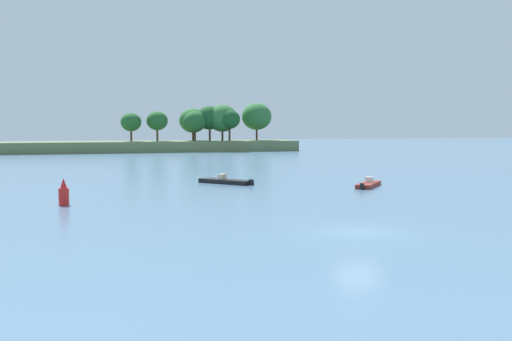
% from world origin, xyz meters
% --- Properties ---
extents(ground_plane, '(400.00, 400.00, 0.00)m').
position_xyz_m(ground_plane, '(0.00, 0.00, 0.00)').
color(ground_plane, slate).
extents(treeline_island, '(61.43, 11.58, 10.51)m').
position_xyz_m(treeline_island, '(7.97, 99.48, 3.64)').
color(treeline_island, '#66754C').
rests_on(treeline_island, ground).
extents(small_motorboat, '(4.30, 4.83, 0.87)m').
position_xyz_m(small_motorboat, '(11.53, 20.75, 0.21)').
color(small_motorboat, maroon).
rests_on(small_motorboat, ground).
extents(fishing_skiff, '(4.63, 5.31, 0.90)m').
position_xyz_m(fishing_skiff, '(-0.12, 27.44, 0.23)').
color(fishing_skiff, black).
rests_on(fishing_skiff, ground).
extents(channel_buoy_red, '(0.70, 0.70, 1.90)m').
position_xyz_m(channel_buoy_red, '(-14.79, 15.59, 0.81)').
color(channel_buoy_red, red).
rests_on(channel_buoy_red, ground).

